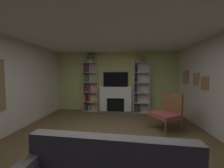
{
  "coord_description": "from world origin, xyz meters",
  "views": [
    {
      "loc": [
        0.34,
        -2.54,
        1.52
      ],
      "look_at": [
        0.0,
        1.17,
        1.28
      ],
      "focal_mm": 20.31,
      "sensor_mm": 36.0,
      "label": 1
    }
  ],
  "objects_px": {
    "tv": "(116,79)",
    "fireplace": "(115,99)",
    "armchair": "(167,112)",
    "bookshelf_right": "(139,89)",
    "bookshelf_left": "(89,88)",
    "potted_plant": "(90,57)",
    "vase_with_flowers": "(142,59)"
  },
  "relations": [
    {
      "from": "tv",
      "to": "fireplace",
      "type": "bearing_deg",
      "value": -90.0
    },
    {
      "from": "armchair",
      "to": "fireplace",
      "type": "bearing_deg",
      "value": 132.16
    },
    {
      "from": "fireplace",
      "to": "bookshelf_right",
      "type": "height_order",
      "value": "bookshelf_right"
    },
    {
      "from": "bookshelf_left",
      "to": "potted_plant",
      "type": "relative_size",
      "value": 5.19
    },
    {
      "from": "potted_plant",
      "to": "armchair",
      "type": "height_order",
      "value": "potted_plant"
    },
    {
      "from": "potted_plant",
      "to": "armchair",
      "type": "relative_size",
      "value": 0.39
    },
    {
      "from": "fireplace",
      "to": "potted_plant",
      "type": "relative_size",
      "value": 3.59
    },
    {
      "from": "fireplace",
      "to": "tv",
      "type": "distance_m",
      "value": 0.82
    },
    {
      "from": "bookshelf_right",
      "to": "armchair",
      "type": "xyz_separation_m",
      "value": [
        0.55,
        -1.7,
        -0.45
      ]
    },
    {
      "from": "bookshelf_right",
      "to": "tv",
      "type": "bearing_deg",
      "value": 174.87
    },
    {
      "from": "bookshelf_left",
      "to": "armchair",
      "type": "distance_m",
      "value": 3.24
    },
    {
      "from": "tv",
      "to": "armchair",
      "type": "distance_m",
      "value": 2.52
    },
    {
      "from": "bookshelf_right",
      "to": "potted_plant",
      "type": "relative_size",
      "value": 5.19
    },
    {
      "from": "vase_with_flowers",
      "to": "tv",
      "type": "bearing_deg",
      "value": 173.57
    },
    {
      "from": "armchair",
      "to": "potted_plant",
      "type": "bearing_deg",
      "value": 147.46
    },
    {
      "from": "bookshelf_right",
      "to": "vase_with_flowers",
      "type": "relative_size",
      "value": 4.84
    },
    {
      "from": "fireplace",
      "to": "potted_plant",
      "type": "xyz_separation_m",
      "value": [
        -1.07,
        -0.04,
        1.75
      ]
    },
    {
      "from": "tv",
      "to": "potted_plant",
      "type": "bearing_deg",
      "value": -173.6
    },
    {
      "from": "potted_plant",
      "to": "bookshelf_left",
      "type": "bearing_deg",
      "value": 147.0
    },
    {
      "from": "fireplace",
      "to": "bookshelf_right",
      "type": "relative_size",
      "value": 0.69
    },
    {
      "from": "fireplace",
      "to": "vase_with_flowers",
      "type": "bearing_deg",
      "value": -2.25
    },
    {
      "from": "tv",
      "to": "armchair",
      "type": "xyz_separation_m",
      "value": [
        1.55,
        -1.79,
        -0.86
      ]
    },
    {
      "from": "tv",
      "to": "bookshelf_right",
      "type": "height_order",
      "value": "bookshelf_right"
    },
    {
      "from": "bookshelf_left",
      "to": "vase_with_flowers",
      "type": "relative_size",
      "value": 4.84
    },
    {
      "from": "bookshelf_right",
      "to": "armchair",
      "type": "distance_m",
      "value": 1.85
    },
    {
      "from": "tv",
      "to": "bookshelf_left",
      "type": "height_order",
      "value": "bookshelf_left"
    },
    {
      "from": "bookshelf_left",
      "to": "fireplace",
      "type": "bearing_deg",
      "value": -0.51
    },
    {
      "from": "potted_plant",
      "to": "armchair",
      "type": "xyz_separation_m",
      "value": [
        2.62,
        -1.67,
        -1.79
      ]
    },
    {
      "from": "fireplace",
      "to": "bookshelf_right",
      "type": "bearing_deg",
      "value": -0.65
    },
    {
      "from": "fireplace",
      "to": "armchair",
      "type": "xyz_separation_m",
      "value": [
        1.55,
        -1.72,
        -0.04
      ]
    },
    {
      "from": "bookshelf_left",
      "to": "vase_with_flowers",
      "type": "xyz_separation_m",
      "value": [
        2.22,
        -0.05,
        1.21
      ]
    },
    {
      "from": "potted_plant",
      "to": "vase_with_flowers",
      "type": "bearing_deg",
      "value": -0.01
    }
  ]
}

